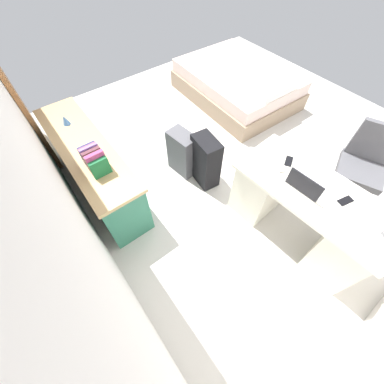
# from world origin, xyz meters

# --- Properties ---
(ground_plane) EXTENTS (5.55, 5.55, 0.00)m
(ground_plane) POSITION_xyz_m (0.00, 0.00, 0.00)
(ground_plane) COLOR beige
(wall_back) EXTENTS (4.55, 0.10, 2.58)m
(wall_back) POSITION_xyz_m (0.00, 2.08, 1.29)
(wall_back) COLOR white
(wall_back) RESTS_ON ground_plane
(door_wooden) EXTENTS (0.88, 0.05, 2.04)m
(door_wooden) POSITION_xyz_m (1.72, 2.00, 1.02)
(door_wooden) COLOR #936038
(door_wooden) RESTS_ON ground_plane
(desk) EXTENTS (1.48, 0.76, 0.74)m
(desk) POSITION_xyz_m (-1.21, 0.27, 0.39)
(desk) COLOR silver
(desk) RESTS_ON ground_plane
(office_chair) EXTENTS (0.60, 0.60, 0.94)m
(office_chair) POSITION_xyz_m (-1.25, -0.65, 0.42)
(office_chair) COLOR black
(office_chair) RESTS_ON ground_plane
(credenza) EXTENTS (1.80, 0.48, 0.73)m
(credenza) POSITION_xyz_m (0.63, 1.69, 0.37)
(credenza) COLOR #2D7056
(credenza) RESTS_ON ground_plane
(bed) EXTENTS (1.94, 1.46, 0.58)m
(bed) POSITION_xyz_m (1.05, -1.01, 0.24)
(bed) COLOR gray
(bed) RESTS_ON ground_plane
(suitcase_black) EXTENTS (0.38, 0.26, 0.67)m
(suitcase_black) POSITION_xyz_m (-0.05, 0.58, 0.33)
(suitcase_black) COLOR black
(suitcase_black) RESTS_ON ground_plane
(suitcase_spare_grey) EXTENTS (0.38, 0.26, 0.59)m
(suitcase_spare_grey) POSITION_xyz_m (0.26, 0.70, 0.30)
(suitcase_spare_grey) COLOR #4C4C51
(suitcase_spare_grey) RESTS_ON ground_plane
(laptop) EXTENTS (0.32, 0.24, 0.21)m
(laptop) POSITION_xyz_m (-1.12, 0.35, 0.79)
(laptop) COLOR silver
(laptop) RESTS_ON desk
(computer_mouse) EXTENTS (0.07, 0.10, 0.03)m
(computer_mouse) POSITION_xyz_m (-0.85, 0.33, 0.76)
(computer_mouse) COLOR white
(computer_mouse) RESTS_ON desk
(cell_phone_near_laptop) EXTENTS (0.10, 0.15, 0.01)m
(cell_phone_near_laptop) POSITION_xyz_m (-1.42, 0.17, 0.75)
(cell_phone_near_laptop) COLOR black
(cell_phone_near_laptop) RESTS_ON desk
(cell_phone_by_mouse) EXTENTS (0.12, 0.15, 0.01)m
(cell_phone_by_mouse) POSITION_xyz_m (-0.82, 0.19, 0.75)
(cell_phone_by_mouse) COLOR black
(cell_phone_by_mouse) RESTS_ON desk
(book_row) EXTENTS (0.28, 0.17, 0.24)m
(book_row) POSITION_xyz_m (0.24, 1.70, 0.84)
(book_row) COLOR #1A6235
(book_row) RESTS_ON credenza
(figurine_small) EXTENTS (0.08, 0.08, 0.11)m
(figurine_small) POSITION_xyz_m (1.05, 1.70, 0.79)
(figurine_small) COLOR #4C7FBF
(figurine_small) RESTS_ON credenza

